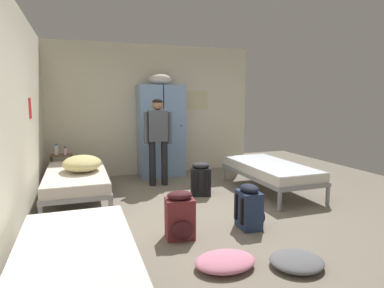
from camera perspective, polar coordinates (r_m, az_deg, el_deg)
ground_plane at (r=4.54m, az=1.18°, el=-12.42°), size 8.83×8.83×0.00m
room_backdrop at (r=5.23m, az=-16.06°, el=5.01°), size 4.33×5.58×2.68m
locker_bank at (r=6.69m, az=-5.46°, el=2.65°), size 0.90×0.55×2.07m
shelf_unit at (r=6.45m, az=-21.75°, el=-3.69°), size 0.38×0.30×0.57m
bed_right at (r=5.73m, az=13.43°, el=-4.38°), size 0.90×1.90×0.49m
bed_left_rear at (r=5.29m, az=-19.56°, el=-5.65°), size 0.90×1.90×0.49m
bed_left_front at (r=2.67m, az=-19.64°, el=-19.16°), size 0.90×1.90×0.49m
bedding_heap at (r=5.23m, az=-18.65°, el=-3.20°), size 0.57×0.74×0.23m
person_traveler at (r=5.92m, az=-5.96°, el=1.80°), size 0.50×0.24×1.58m
water_bottle at (r=6.42m, az=-22.60°, el=-0.94°), size 0.07×0.07×0.20m
lotion_bottle at (r=6.36m, az=-21.27°, el=-1.16°), size 0.05×0.05×0.15m
backpack_black at (r=5.40m, az=1.51°, el=-6.22°), size 0.37×0.39×0.55m
backpack_maroon at (r=3.78m, az=-2.10°, el=-12.47°), size 0.35×0.36×0.55m
backpack_navy at (r=4.13m, az=10.03°, el=-10.84°), size 0.35×0.34×0.55m
clothes_pile_pink at (r=3.28m, az=5.81°, el=-19.71°), size 0.59×0.44×0.12m
clothes_pile_grey at (r=3.43m, az=17.81°, el=-18.89°), size 0.52×0.48×0.11m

